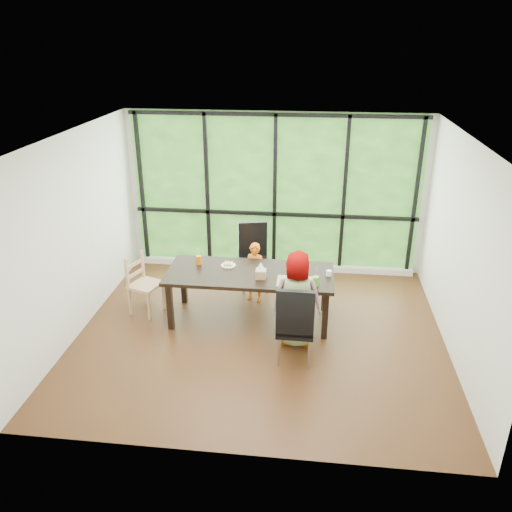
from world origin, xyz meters
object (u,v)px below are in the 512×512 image
at_px(child_toddler, 255,272).
at_px(white_mug, 329,273).
at_px(dining_table, 250,296).
at_px(chair_end_beech, 146,285).
at_px(child_older, 297,299).
at_px(plate_near, 294,280).
at_px(chair_interior_leather, 295,322).
at_px(tissue_box, 261,274).
at_px(orange_cup, 199,260).
at_px(plate_far, 228,265).
at_px(green_cup, 316,281).
at_px(chair_window_leather, 254,258).

xyz_separation_m(child_toddler, white_mug, (1.10, -0.56, 0.32)).
relative_size(dining_table, chair_end_beech, 2.60).
relative_size(child_older, white_mug, 16.92).
bearing_deg(plate_near, chair_interior_leather, -85.07).
distance_m(chair_end_beech, child_toddler, 1.64).
distance_m(chair_interior_leather, tissue_box, 0.97).
height_order(plate_near, white_mug, white_mug).
distance_m(child_older, white_mug, 0.71).
height_order(chair_end_beech, tissue_box, chair_end_beech).
bearing_deg(child_toddler, orange_cup, -135.18).
bearing_deg(plate_far, green_cup, -21.20).
bearing_deg(white_mug, tissue_box, -169.08).
distance_m(chair_interior_leather, plate_near, 0.77).
xyz_separation_m(chair_end_beech, green_cup, (2.46, -0.33, 0.37)).
distance_m(dining_table, chair_interior_leather, 1.17).
distance_m(chair_end_beech, green_cup, 2.51).
distance_m(chair_interior_leather, orange_cup, 1.87).
bearing_deg(green_cup, orange_cup, 163.52).
bearing_deg(tissue_box, dining_table, 138.03).
relative_size(child_toddler, white_mug, 12.13).
height_order(dining_table, plate_far, plate_far).
bearing_deg(child_toddler, plate_far, -111.73).
distance_m(child_older, plate_far, 1.26).
height_order(dining_table, child_older, child_older).
bearing_deg(green_cup, child_toddler, 136.08).
xyz_separation_m(chair_interior_leather, green_cup, (0.23, 0.62, 0.28)).
distance_m(chair_window_leather, chair_interior_leather, 2.04).
xyz_separation_m(child_older, tissue_box, (-0.52, 0.39, 0.15)).
xyz_separation_m(chair_window_leather, orange_cup, (-0.72, -0.77, 0.27)).
bearing_deg(plate_far, chair_interior_leather, -47.28).
bearing_deg(chair_window_leather, child_older, -77.12).
bearing_deg(plate_near, dining_table, 163.11).
xyz_separation_m(green_cup, tissue_box, (-0.75, 0.15, -0.00)).
distance_m(plate_near, white_mug, 0.52).
xyz_separation_m(dining_table, plate_near, (0.63, -0.19, 0.38)).
height_order(child_older, tissue_box, child_older).
xyz_separation_m(plate_far, white_mug, (1.44, -0.16, 0.03)).
bearing_deg(chair_end_beech, plate_near, -76.29).
bearing_deg(plate_far, dining_table, -28.95).
bearing_deg(plate_far, orange_cup, 178.21).
height_order(white_mug, tissue_box, tissue_box).
bearing_deg(chair_window_leather, orange_cup, -146.29).
relative_size(chair_end_beech, orange_cup, 7.00).
bearing_deg(plate_far, chair_end_beech, -172.36).
relative_size(plate_far, plate_near, 0.98).
bearing_deg(plate_near, child_toddler, 128.96).
height_order(chair_end_beech, plate_far, chair_end_beech).
height_order(chair_interior_leather, plate_far, chair_interior_leather).
relative_size(chair_end_beech, tissue_box, 6.33).
bearing_deg(dining_table, tissue_box, -41.97).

